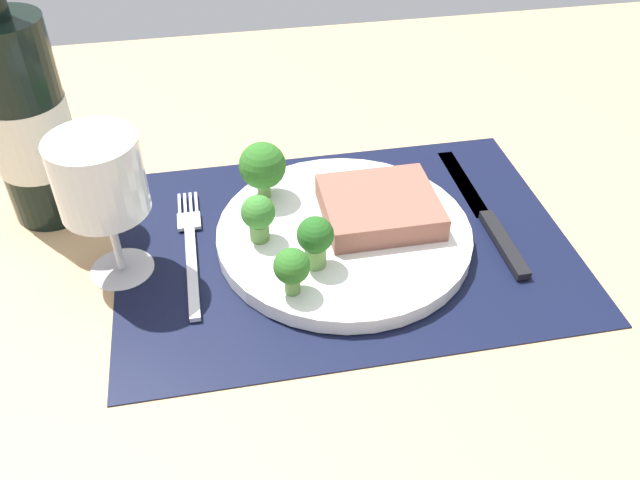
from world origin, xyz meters
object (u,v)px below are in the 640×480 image
Objects in this scene: fork at (191,248)px; wine_bottle at (28,122)px; steak at (379,207)px; plate at (344,235)px; knife at (487,217)px; wine_glass at (100,182)px.

fork is 0.66× the size of wine_bottle.
fork is at bearing 179.50° from steak.
knife is (15.57, 0.53, -0.50)cm from plate.
steak is at bearing 2.32° from wine_glass.
wine_bottle is at bearing 142.40° from fork.
wine_bottle is at bearing 168.58° from knife.
knife is 38.80cm from wine_glass.
fork is (-15.32, 1.42, -0.55)cm from plate.
wine_glass reaches higher than plate.
wine_glass is (-6.66, -1.22, 9.79)cm from fork.
steak is 0.49× the size of knife.
fork is at bearing 174.70° from plate.
wine_bottle reaches higher than fork.
plate reaches higher than knife.
fork is 30.91cm from knife.
plate is 1.33× the size of fork.
wine_glass is (-37.56, -0.33, 9.73)cm from knife.
fork is at bearing 10.34° from wine_glass.
fork is 0.83× the size of knife.
plate is 1.11× the size of knife.
wine_bottle reaches higher than plate.
steak reaches higher than fork.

